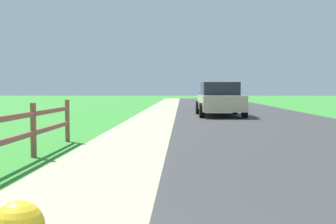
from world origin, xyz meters
name	(u,v)px	position (x,y,z in m)	size (l,w,h in m)	color
ground_plane	(177,111)	(0.00, 25.00, 0.00)	(120.00, 120.00, 0.00)	green
road_asphalt	(232,109)	(3.50, 27.00, 0.00)	(7.00, 66.00, 0.01)	#3A3A3A
curb_concrete	(130,109)	(-3.00, 27.00, 0.00)	(6.00, 66.00, 0.01)	#B3AE8D
grass_verge	(107,109)	(-4.50, 27.00, 0.01)	(5.00, 66.00, 0.00)	green
parked_suv_beige	(220,99)	(2.13, 20.32, 0.80)	(2.22, 4.94, 1.62)	#C6B793
parked_car_blue	(214,96)	(2.40, 27.74, 0.84)	(2.14, 4.72, 1.64)	navy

